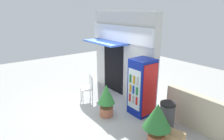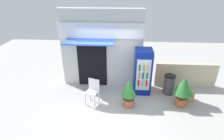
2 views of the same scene
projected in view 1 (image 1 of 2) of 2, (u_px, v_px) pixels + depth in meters
ground at (92, 106)px, 6.87m from camera, size 16.00×16.00×0.00m
storefront_building at (122, 53)px, 7.51m from camera, size 3.29×1.15×3.17m
drink_cooler at (142, 87)px, 6.11m from camera, size 0.67×0.72×1.80m
plastic_chair at (88, 86)px, 7.11m from camera, size 0.52×0.51×0.93m
potted_plant_near_shop at (106, 98)px, 6.06m from camera, size 0.54×0.54×1.04m
potted_plant_curbside at (157, 119)px, 4.66m from camera, size 0.69×0.69×1.12m
trash_bin at (167, 116)px, 5.42m from camera, size 0.43×0.43×0.80m
stone_boundary_wall at (208, 117)px, 5.15m from camera, size 2.52×0.21×1.03m
cardboard_box at (174, 139)px, 4.79m from camera, size 0.49×0.41×0.36m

